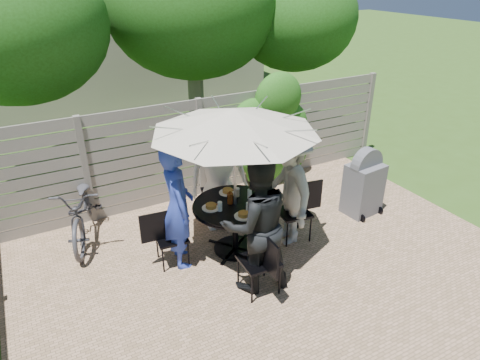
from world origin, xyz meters
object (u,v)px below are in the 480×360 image
plate_back (228,191)px  plate_front (244,215)px  umbrella (235,120)px  syrup_jug (230,198)px  glass_left (220,206)px  glass_front (248,207)px  plate_left (211,207)px  person_front (256,225)px  bicycle (84,208)px  person_left (178,206)px  person_back (218,171)px  coffee_cup (237,193)px  chair_right (294,222)px  chair_back (217,203)px  chair_left (171,248)px  person_right (288,189)px  plate_right (258,199)px  glass_right (250,194)px  bbq_grill (364,184)px  chair_front (259,273)px  patio_table (235,218)px

plate_back → plate_front: 0.72m
umbrella → syrup_jug: (-0.05, 0.06, -1.18)m
glass_left → glass_front: bearing=-32.3°
plate_left → person_front: bearing=-75.9°
glass_left → bicycle: (-1.60, 1.54, -0.37)m
person_left → person_front: bearing=-135.0°
person_back → bicycle: person_back is taller
person_back → coffee_cup: person_back is taller
umbrella → chair_right: (0.95, -0.16, -1.77)m
person_front → chair_back: bearing=-90.0°
chair_left → glass_left: size_ratio=6.28×
person_right → chair_left: bearing=-90.0°
chair_left → plate_right: 1.44m
syrup_jug → glass_right: bearing=0.4°
bbq_grill → glass_right: bearing=170.6°
person_back → glass_right: (0.14, -0.76, -0.08)m
plate_right → chair_back: bearing=101.0°
chair_front → person_right: (0.97, 0.82, 0.61)m
patio_table → plate_front: bearing=-99.3°
chair_back → plate_left: (-0.51, -0.90, 0.52)m
person_front → glass_front: bearing=-100.4°
person_right → person_back: bearing=-135.0°
glass_left → glass_right: size_ratio=1.00×
syrup_jug → plate_left: bearing=-179.9°
chair_back → plate_right: chair_back is taller
glass_front → syrup_jug: (-0.11, 0.33, 0.01)m
person_back → bbq_grill: (2.30, -0.89, -0.40)m
chair_right → umbrella: bearing=-1.1°
chair_right → bicycle: (-2.83, 1.63, 0.21)m
person_back → glass_left: size_ratio=13.60×
person_front → glass_right: person_front is taller
plate_back → person_front: bearing=-99.3°
chair_front → person_front: (0.02, 0.13, 0.66)m
plate_front → glass_front: glass_front is taller
chair_back → glass_right: chair_back is taller
person_left → bicycle: size_ratio=0.97×
person_front → person_right: person_front is taller
glass_front → plate_left: bearing=141.5°
bicycle → chair_left: bearing=-37.0°
plate_right → bicycle: size_ratio=0.14×
person_front → plate_left: person_front is taller
patio_table → chair_front: 1.00m
chair_front → person_front: bearing=-6.0°
syrup_jug → chair_left: bearing=173.9°
syrup_jug → coffee_cup: size_ratio=1.33×
plate_left → chair_front: bearing=-78.8°
chair_back → person_front: (-0.29, -1.77, 0.65)m
chair_front → plate_left: chair_front is taller
glass_front → person_right: bearing=10.4°
bicycle → person_left: bearing=-33.8°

